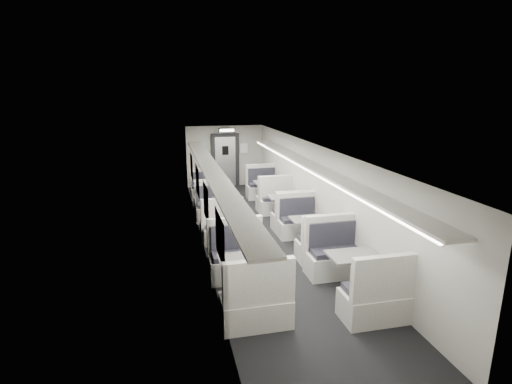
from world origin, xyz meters
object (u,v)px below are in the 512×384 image
booth_left_a (207,194)px  booth_right_b (283,208)px  vestibule_door (225,161)px  booth_right_d (353,274)px  booth_right_a (268,193)px  exit_sign (227,130)px  booth_left_c (227,239)px  booth_left_d (245,278)px  booth_right_c (308,232)px  booth_left_b (217,216)px  passenger (216,187)px

booth_left_a → booth_right_b: bearing=-48.3°
vestibule_door → booth_right_d: bearing=-83.8°
booth_right_a → vestibule_door: size_ratio=1.06×
booth_left_a → vestibule_door: (1.00, 2.42, 0.68)m
booth_left_a → exit_sign: exit_sign is taller
booth_left_c → booth_right_b: (2.00, 2.02, 0.03)m
booth_left_a → booth_left_c: same height
booth_left_d → booth_right_d: (2.00, -0.30, 0.00)m
booth_right_a → booth_right_b: booth_right_a is taller
booth_left_a → booth_right_c: 4.78m
booth_right_b → booth_right_d: booth_right_d is taller
booth_left_b → booth_right_d: size_ratio=0.93×
booth_left_c → booth_right_a: bearing=62.4°
booth_left_c → booth_right_a: (2.00, 3.83, 0.04)m
vestibule_door → exit_sign: bearing=-90.0°
booth_left_a → exit_sign: 2.90m
passenger → booth_right_c: bearing=-74.1°
booth_left_d → exit_sign: size_ratio=3.76×
booth_right_b → vestibule_door: (-1.00, 4.66, 0.65)m
booth_left_d → vestibule_door: vestibule_door is taller
booth_left_b → vestibule_door: bearing=78.6°
booth_left_b → booth_right_b: (2.00, 0.29, -0.00)m
booth_left_c → booth_right_a: size_ratio=0.90×
booth_right_c → booth_right_d: size_ratio=0.92×
booth_left_d → passenger: (0.20, 5.61, 0.37)m
booth_left_c → passenger: 3.47m
booth_right_a → booth_right_b: 1.81m
booth_right_a → booth_right_d: size_ratio=0.95×
booth_right_a → vestibule_door: 3.09m
vestibule_door → booth_left_d: bearing=-96.4°
booth_left_a → exit_sign: (1.00, 1.93, 1.92)m
booth_left_c → vestibule_door: bearing=81.5°
booth_left_a → passenger: passenger is taller
booth_right_c → vestibule_door: vestibule_door is taller
booth_left_d → booth_right_c: booth_left_d is taller
booth_left_c → booth_right_c: 2.00m
booth_right_a → booth_right_c: bearing=-90.0°
booth_left_a → booth_left_b: booth_left_b is taller
booth_left_d → booth_right_b: size_ratio=1.08×
booth_left_b → exit_sign: (1.00, 4.46, 1.89)m
booth_left_d → exit_sign: bearing=83.2°
booth_left_a → booth_right_a: booth_right_a is taller
booth_left_a → booth_right_d: bearing=-73.5°
booth_left_d → booth_right_a: bearing=71.6°
booth_left_d → booth_right_a: booth_left_d is taller
booth_right_c → passenger: bearing=117.1°
booth_right_b → booth_left_c: bearing=-134.7°
booth_right_c → exit_sign: 6.64m
booth_right_c → passenger: passenger is taller
booth_right_c → booth_left_a: bearing=114.7°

